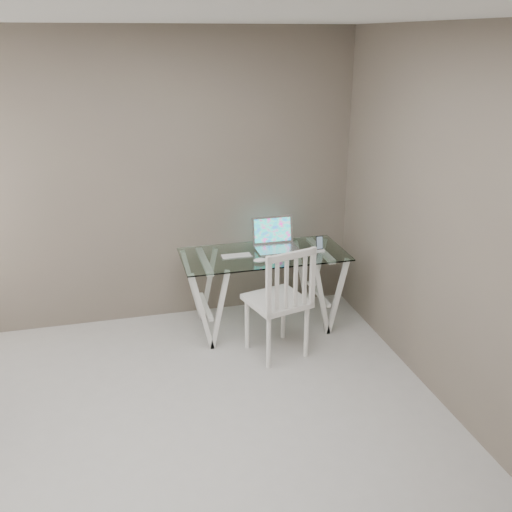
{
  "coord_description": "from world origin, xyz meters",
  "views": [
    {
      "loc": [
        -0.27,
        -2.93,
        2.6
      ],
      "look_at": [
        0.86,
        1.45,
        0.85
      ],
      "focal_mm": 40.0,
      "sensor_mm": 36.0,
      "label": 1
    }
  ],
  "objects": [
    {
      "name": "room",
      "position": [
        -0.06,
        0.02,
        1.72
      ],
      "size": [
        4.5,
        4.52,
        2.71
      ],
      "color": "#AAA7A3",
      "rests_on": "ground"
    },
    {
      "name": "desk",
      "position": [
        1.01,
        1.75,
        0.38
      ],
      "size": [
        1.5,
        0.7,
        0.75
      ],
      "color": "silver",
      "rests_on": "ground"
    },
    {
      "name": "chair",
      "position": [
        1.01,
        1.19,
        0.56
      ],
      "size": [
        0.57,
        0.57,
        1.01
      ],
      "rotation": [
        0.0,
        0.0,
        0.26
      ],
      "color": "silver",
      "rests_on": "ground"
    },
    {
      "name": "laptop",
      "position": [
        1.15,
        1.88,
        0.81
      ],
      "size": [
        0.39,
        0.33,
        0.27
      ],
      "color": "silver",
      "rests_on": "desk"
    },
    {
      "name": "keyboard",
      "position": [
        0.75,
        1.75,
        0.75
      ],
      "size": [
        0.28,
        0.12,
        0.01
      ],
      "primitive_type": "cube",
      "color": "silver",
      "rests_on": "desk"
    },
    {
      "name": "mouse",
      "position": [
        0.92,
        1.56,
        0.76
      ],
      "size": [
        0.12,
        0.07,
        0.04
      ],
      "primitive_type": "ellipsoid",
      "color": "white",
      "rests_on": "desk"
    },
    {
      "name": "phone_dock",
      "position": [
        1.52,
        1.69,
        0.79
      ],
      "size": [
        0.08,
        0.08,
        0.15
      ],
      "color": "white",
      "rests_on": "desk"
    }
  ]
}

